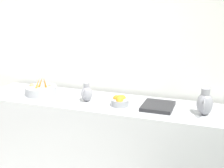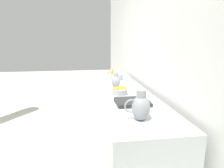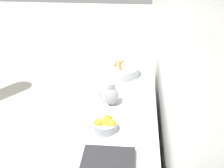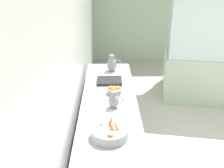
% 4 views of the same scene
% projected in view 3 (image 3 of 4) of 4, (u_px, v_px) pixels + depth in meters
% --- Properties ---
extents(tile_wall_left, '(0.10, 8.19, 3.00)m').
position_uv_depth(tile_wall_left, '(188.00, 76.00, 1.73)').
color(tile_wall_left, silver).
rests_on(tile_wall_left, ground_plane).
extents(prep_counter, '(0.66, 2.73, 0.89)m').
position_uv_depth(prep_counter, '(116.00, 158.00, 2.69)').
color(prep_counter, '#ADAFB5').
rests_on(prep_counter, ground_plane).
extents(vegetable_colander, '(0.35, 0.35, 0.21)m').
position_uv_depth(vegetable_colander, '(121.00, 71.00, 3.13)').
color(vegetable_colander, '#9EA0A5').
rests_on(vegetable_colander, prep_counter).
extents(orange_bowl, '(0.18, 0.18, 0.11)m').
position_uv_depth(orange_bowl, '(106.00, 124.00, 2.29)').
color(orange_bowl, gray).
rests_on(orange_bowl, prep_counter).
extents(metal_pitcher_short, '(0.17, 0.12, 0.20)m').
position_uv_depth(metal_pitcher_short, '(111.00, 95.00, 2.59)').
color(metal_pitcher_short, gray).
rests_on(metal_pitcher_short, prep_counter).
extents(counter_sink_basin, '(0.34, 0.30, 0.04)m').
position_uv_depth(counter_sink_basin, '(108.00, 163.00, 1.96)').
color(counter_sink_basin, '#232326').
rests_on(counter_sink_basin, prep_counter).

